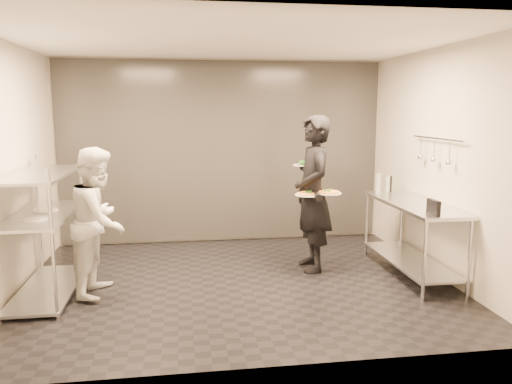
{
  "coord_description": "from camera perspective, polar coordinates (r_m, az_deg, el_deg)",
  "views": [
    {
      "loc": [
        -0.62,
        -5.67,
        2.05
      ],
      "look_at": [
        0.22,
        -0.02,
        1.1
      ],
      "focal_mm": 35.0,
      "sensor_mm": 36.0,
      "label": 1
    }
  ],
  "objects": [
    {
      "name": "room_shell",
      "position": [
        6.91,
        -3.28,
        4.04
      ],
      "size": [
        5.0,
        4.0,
        2.8
      ],
      "color": "black",
      "rests_on": "ground"
    },
    {
      "name": "pass_rack",
      "position": [
        6.01,
        -23.04,
        -3.63
      ],
      "size": [
        0.6,
        1.6,
        1.5
      ],
      "color": "silver",
      "rests_on": "ground"
    },
    {
      "name": "prep_counter",
      "position": [
        6.48,
        17.4,
        -3.69
      ],
      "size": [
        0.6,
        1.8,
        0.92
      ],
      "color": "silver",
      "rests_on": "ground"
    },
    {
      "name": "utensil_rail",
      "position": [
        6.46,
        19.79,
        4.42
      ],
      "size": [
        0.07,
        1.2,
        0.31
      ],
      "color": "silver",
      "rests_on": "room_shell"
    },
    {
      "name": "waiter",
      "position": [
        6.37,
        6.52,
        -0.2
      ],
      "size": [
        0.49,
        0.74,
        1.98
      ],
      "primitive_type": "imported",
      "rotation": [
        0.0,
        0.0,
        -1.54
      ],
      "color": "black",
      "rests_on": "ground"
    },
    {
      "name": "chef",
      "position": [
        5.81,
        -17.5,
        -3.2
      ],
      "size": [
        0.74,
        0.88,
        1.64
      ],
      "primitive_type": "imported",
      "rotation": [
        0.0,
        0.0,
        1.42
      ],
      "color": "silver",
      "rests_on": "ground"
    },
    {
      "name": "pizza_plate_near",
      "position": [
        6.17,
        5.98,
        -0.23
      ],
      "size": [
        0.32,
        0.32,
        0.05
      ],
      "color": "white",
      "rests_on": "waiter"
    },
    {
      "name": "pizza_plate_far",
      "position": [
        6.21,
        8.33,
        -0.05
      ],
      "size": [
        0.31,
        0.31,
        0.05
      ],
      "color": "white",
      "rests_on": "waiter"
    },
    {
      "name": "salad_plate",
      "position": [
        6.6,
        5.42,
        3.24
      ],
      "size": [
        0.28,
        0.28,
        0.07
      ],
      "color": "white",
      "rests_on": "waiter"
    },
    {
      "name": "pos_monitor",
      "position": [
        5.73,
        19.62,
        -1.65
      ],
      "size": [
        0.05,
        0.23,
        0.16
      ],
      "primitive_type": "cube",
      "rotation": [
        0.0,
        0.0,
        0.02
      ],
      "color": "black",
      "rests_on": "prep_counter"
    },
    {
      "name": "bottle_green",
      "position": [
        7.07,
        13.85,
        1.03
      ],
      "size": [
        0.07,
        0.07,
        0.26
      ],
      "primitive_type": "cylinder",
      "color": "gray",
      "rests_on": "prep_counter"
    },
    {
      "name": "bottle_clear",
      "position": [
        7.13,
        14.85,
        0.92
      ],
      "size": [
        0.07,
        0.07,
        0.22
      ],
      "primitive_type": "cylinder",
      "color": "gray",
      "rests_on": "prep_counter"
    },
    {
      "name": "bottle_dark",
      "position": [
        7.14,
        15.01,
        0.92
      ],
      "size": [
        0.07,
        0.07,
        0.22
      ],
      "primitive_type": "cylinder",
      "color": "black",
      "rests_on": "prep_counter"
    }
  ]
}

